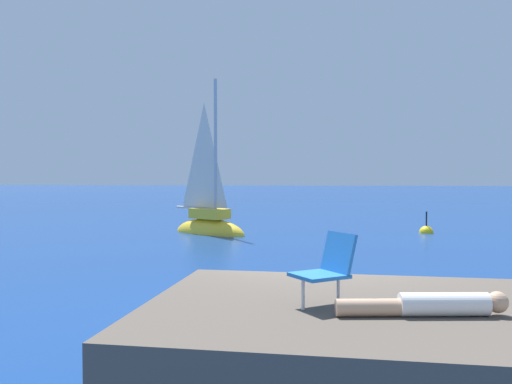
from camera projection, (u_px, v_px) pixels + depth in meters
ground_plane at (316, 318)px, 9.73m from camera, size 160.00×160.00×0.00m
shore_ledge at (447, 355)px, 6.17m from camera, size 6.91×4.29×1.03m
boulder_seaward at (408, 348)px, 8.07m from camera, size 1.07×0.98×0.67m
boulder_inland at (361, 338)px, 8.57m from camera, size 0.93×0.85×0.52m
sailboat_near at (209, 224)px, 22.47m from camera, size 3.53×2.95×6.61m
person_sunbather at (431, 305)px, 5.80m from camera, size 1.76×0.35×0.25m
beach_chair at (328, 266)px, 6.21m from camera, size 0.76×0.73×0.80m
marker_buoy at (426, 233)px, 22.73m from camera, size 0.56×0.56×1.13m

